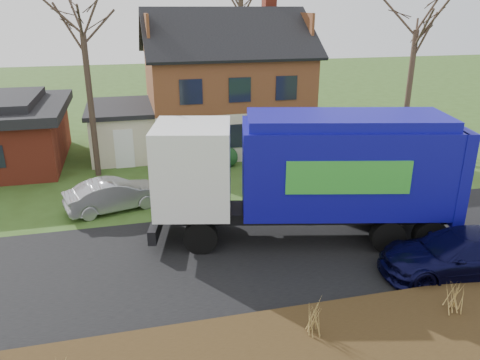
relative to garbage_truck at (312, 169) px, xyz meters
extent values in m
plane|color=#314B19|center=(-2.36, -0.89, -2.68)|extent=(120.00, 120.00, 0.00)
cube|color=black|center=(-2.36, -0.89, -2.67)|extent=(80.00, 7.00, 0.02)
cube|color=#2F200F|center=(-2.36, -6.19, -2.53)|extent=(80.00, 3.50, 0.30)
cube|color=beige|center=(-0.36, 13.11, -1.33)|extent=(9.00, 7.50, 2.70)
cube|color=brown|center=(-0.36, 13.11, 1.42)|extent=(9.00, 7.50, 2.80)
cube|color=maroon|center=(2.64, 14.11, 5.78)|extent=(0.70, 0.90, 1.60)
cube|color=beige|center=(-6.56, 12.61, -1.38)|extent=(3.50, 5.50, 2.60)
cube|color=black|center=(-6.56, 12.61, 0.04)|extent=(3.90, 5.90, 0.24)
cylinder|color=black|center=(-4.14, -0.27, -2.09)|extent=(1.26, 0.66, 1.20)
cylinder|color=black|center=(-3.59, 2.08, -2.09)|extent=(1.26, 0.66, 1.20)
cylinder|color=black|center=(2.24, -1.76, -2.09)|extent=(1.26, 0.66, 1.20)
cylinder|color=black|center=(2.79, 0.59, -2.09)|extent=(1.26, 0.66, 1.20)
cylinder|color=black|center=(3.70, -2.10, -2.09)|extent=(1.26, 0.66, 1.20)
cylinder|color=black|center=(4.25, 0.25, -2.09)|extent=(1.26, 0.66, 1.20)
cube|color=black|center=(0.05, -0.01, -1.71)|extent=(9.94, 3.59, 0.40)
cube|color=white|center=(-4.14, 0.97, 0.08)|extent=(3.23, 3.40, 3.10)
cube|color=black|center=(-5.38, 1.25, 0.25)|extent=(0.66, 2.48, 1.03)
cube|color=black|center=(-5.49, 1.28, -2.05)|extent=(0.93, 2.86, 0.52)
cube|color=#0E0B88|center=(1.12, -0.26, 0.08)|extent=(7.71, 4.44, 3.10)
cube|color=#0E0B88|center=(1.12, -0.26, 1.80)|extent=(7.29, 4.03, 0.34)
cube|color=#0E0B88|center=(4.76, -1.11, -0.04)|extent=(1.06, 2.95, 3.33)
cube|color=green|center=(0.62, -1.64, 0.19)|extent=(4.04, 0.98, 1.15)
cube|color=green|center=(1.28, 1.20, 0.19)|extent=(4.04, 0.98, 1.15)
imported|color=#9C9EA3|center=(-7.08, 4.29, -2.02)|extent=(4.28, 2.47, 1.33)
imported|color=black|center=(3.69, -3.68, -1.94)|extent=(5.38, 2.75, 1.49)
cylinder|color=#392B22|center=(-7.95, 8.95, 0.83)|extent=(0.29, 0.29, 7.02)
cylinder|color=#453329|center=(9.55, 9.03, 0.79)|extent=(0.32, 0.32, 6.95)
cylinder|color=#3A2D23|center=(2.37, 20.15, 2.03)|extent=(0.36, 0.36, 9.43)
cone|color=olive|center=(-2.09, -5.64, -1.90)|extent=(0.04, 0.04, 0.97)
cone|color=olive|center=(-2.24, -5.64, -1.90)|extent=(0.04, 0.04, 0.97)
cone|color=olive|center=(-1.94, -5.64, -1.90)|extent=(0.04, 0.04, 0.97)
cone|color=olive|center=(-2.09, -5.51, -1.90)|extent=(0.04, 0.04, 0.97)
cone|color=olive|center=(-2.09, -5.76, -1.90)|extent=(0.04, 0.04, 0.97)
cone|color=tan|center=(1.94, -5.67, -1.92)|extent=(0.04, 0.04, 0.92)
cone|color=tan|center=(1.77, -5.67, -1.92)|extent=(0.04, 0.04, 0.92)
cone|color=tan|center=(2.10, -5.67, -1.92)|extent=(0.04, 0.04, 0.92)
cone|color=tan|center=(1.94, -5.54, -1.92)|extent=(0.04, 0.04, 0.92)
cone|color=tan|center=(1.94, -5.80, -1.92)|extent=(0.04, 0.04, 0.92)
camera|label=1|loc=(-6.29, -14.76, 5.47)|focal=35.00mm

